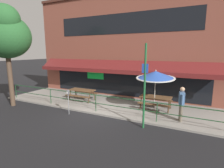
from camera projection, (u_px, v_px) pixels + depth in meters
The scene contains 11 objects.
ground_plane at pixel (93, 114), 9.78m from camera, with size 120.00×120.00×0.00m, color black.
patio_deck at pixel (109, 104), 11.53m from camera, with size 15.00×4.00×0.10m, color gray.
restaurant_building at pixel (123, 46), 12.80m from camera, with size 15.00×1.60×7.71m.
patio_railing at pixel (96, 99), 9.89m from camera, with size 13.84×0.04×0.97m.
picnic_table_left at pixel (82, 92), 12.14m from camera, with size 1.80×1.42×0.76m.
picnic_table_centre at pixel (156, 99), 10.30m from camera, with size 1.80×1.42×0.76m.
patio_umbrella_centre at pixel (156, 75), 9.73m from camera, with size 2.14×2.14×2.38m.
pedestrian_walking at pixel (181, 102), 8.44m from camera, with size 0.31×0.61×1.71m.
parking_meter_near at pixel (68, 94), 9.58m from camera, with size 0.15×0.16×1.42m.
street_sign_pole at pixel (145, 86), 7.72m from camera, with size 0.28×0.09×3.82m.
street_tree_curbside at pixel (6, 34), 10.46m from camera, with size 3.09×2.78×6.14m.
Camera 1 is at (5.04, -7.88, 3.48)m, focal length 28.00 mm.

